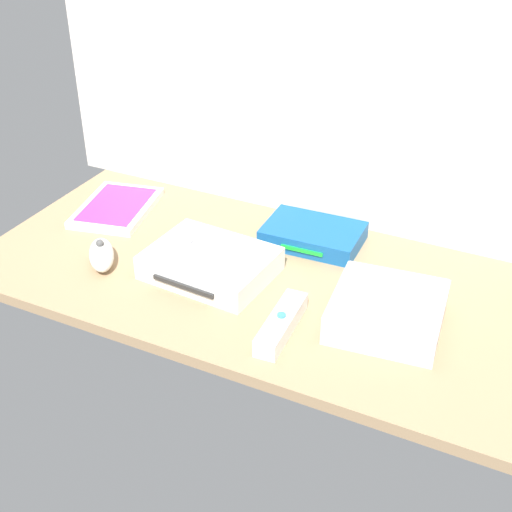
{
  "coord_description": "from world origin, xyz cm",
  "views": [
    {
      "loc": [
        45.32,
        -92.52,
        68.69
      ],
      "look_at": [
        0.0,
        0.0,
        4.0
      ],
      "focal_mm": 49.44,
      "sensor_mm": 36.0,
      "label": 1
    }
  ],
  "objects_px": {
    "mini_computer": "(387,311)",
    "remote_wand": "(281,324)",
    "game_console": "(210,263)",
    "network_router": "(313,235)",
    "game_case": "(117,207)",
    "remote_nunchuk": "(101,255)",
    "remote_classic_pad": "(209,251)"
  },
  "relations": [
    {
      "from": "remote_nunchuk",
      "to": "mini_computer",
      "type": "bearing_deg",
      "value": -32.56
    },
    {
      "from": "game_console",
      "to": "mini_computer",
      "type": "relative_size",
      "value": 1.18
    },
    {
      "from": "mini_computer",
      "to": "remote_wand",
      "type": "height_order",
      "value": "mini_computer"
    },
    {
      "from": "game_case",
      "to": "remote_wand",
      "type": "height_order",
      "value": "remote_wand"
    },
    {
      "from": "game_console",
      "to": "network_router",
      "type": "relative_size",
      "value": 1.19
    },
    {
      "from": "network_router",
      "to": "mini_computer",
      "type": "bearing_deg",
      "value": -44.92
    },
    {
      "from": "mini_computer",
      "to": "game_case",
      "type": "relative_size",
      "value": 0.87
    },
    {
      "from": "remote_classic_pad",
      "to": "remote_nunchuk",
      "type": "bearing_deg",
      "value": -174.57
    },
    {
      "from": "remote_nunchuk",
      "to": "remote_wand",
      "type": "bearing_deg",
      "value": -44.21
    },
    {
      "from": "game_case",
      "to": "remote_wand",
      "type": "distance_m",
      "value": 0.51
    },
    {
      "from": "network_router",
      "to": "game_console",
      "type": "bearing_deg",
      "value": -126.55
    },
    {
      "from": "remote_wand",
      "to": "remote_nunchuk",
      "type": "distance_m",
      "value": 0.37
    },
    {
      "from": "game_case",
      "to": "remote_classic_pad",
      "type": "distance_m",
      "value": 0.32
    },
    {
      "from": "network_router",
      "to": "remote_classic_pad",
      "type": "height_order",
      "value": "remote_classic_pad"
    },
    {
      "from": "game_console",
      "to": "network_router",
      "type": "xyz_separation_m",
      "value": [
        0.12,
        0.18,
        -0.0
      ]
    },
    {
      "from": "mini_computer",
      "to": "network_router",
      "type": "height_order",
      "value": "mini_computer"
    },
    {
      "from": "game_console",
      "to": "remote_wand",
      "type": "relative_size",
      "value": 1.47
    },
    {
      "from": "game_case",
      "to": "remote_wand",
      "type": "xyz_separation_m",
      "value": [
        0.47,
        -0.21,
        0.01
      ]
    },
    {
      "from": "mini_computer",
      "to": "network_router",
      "type": "bearing_deg",
      "value": 137.5
    },
    {
      "from": "remote_wand",
      "to": "remote_classic_pad",
      "type": "height_order",
      "value": "remote_classic_pad"
    },
    {
      "from": "remote_nunchuk",
      "to": "remote_classic_pad",
      "type": "relative_size",
      "value": 0.68
    },
    {
      "from": "remote_wand",
      "to": "remote_nunchuk",
      "type": "height_order",
      "value": "remote_nunchuk"
    },
    {
      "from": "remote_classic_pad",
      "to": "remote_wand",
      "type": "bearing_deg",
      "value": -35.07
    },
    {
      "from": "network_router",
      "to": "remote_wand",
      "type": "distance_m",
      "value": 0.28
    },
    {
      "from": "remote_nunchuk",
      "to": "game_case",
      "type": "bearing_deg",
      "value": 79.76
    },
    {
      "from": "game_console",
      "to": "mini_computer",
      "type": "xyz_separation_m",
      "value": [
        0.32,
        -0.0,
        0.0
      ]
    },
    {
      "from": "network_router",
      "to": "remote_nunchuk",
      "type": "relative_size",
      "value": 1.75
    },
    {
      "from": "remote_wand",
      "to": "game_console",
      "type": "bearing_deg",
      "value": 148.65
    },
    {
      "from": "game_case",
      "to": "remote_classic_pad",
      "type": "height_order",
      "value": "remote_classic_pad"
    },
    {
      "from": "game_case",
      "to": "network_router",
      "type": "height_order",
      "value": "network_router"
    },
    {
      "from": "game_console",
      "to": "mini_computer",
      "type": "distance_m",
      "value": 0.32
    },
    {
      "from": "game_console",
      "to": "remote_wand",
      "type": "bearing_deg",
      "value": -23.85
    }
  ]
}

